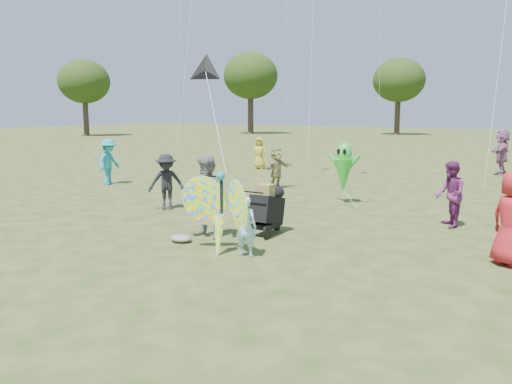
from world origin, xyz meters
TOP-DOWN VIEW (x-y plane):
  - ground at (0.00, 0.00)m, footprint 160.00×160.00m
  - child_girl at (-0.08, 0.98)m, footprint 0.45×0.35m
  - adult_man at (-1.48, 1.63)m, footprint 0.88×0.72m
  - grey_bag at (-1.75, 1.09)m, footprint 0.46×0.38m
  - crowd_a at (3.97, 3.02)m, footprint 0.94×0.86m
  - crowd_b at (-4.38, 3.46)m, footprint 1.09×1.05m
  - crowd_d at (-3.86, 8.25)m, footprint 0.61×1.37m
  - crowd_e at (2.43, 5.47)m, footprint 0.83×0.91m
  - crowd_g at (-7.69, 13.01)m, footprint 0.83×0.69m
  - crowd_i at (-9.44, 5.78)m, footprint 0.85×1.17m
  - crowd_j at (1.93, 16.82)m, footprint 0.56×1.75m
  - jogging_stroller at (-0.64, 2.60)m, footprint 0.55×1.07m
  - butterfly_kite at (-0.58, 0.89)m, footprint 1.74×0.75m
  - delta_kite_rig at (-2.57, 2.95)m, footprint 1.96×1.56m
  - alien_kite at (-0.80, 6.88)m, footprint 1.12×0.69m

SIDE VIEW (x-z plane):
  - ground at x=0.00m, z-range 0.00..0.00m
  - grey_bag at x=-1.75m, z-range 0.00..0.15m
  - child_girl at x=-0.08m, z-range 0.00..1.10m
  - jogging_stroller at x=-0.64m, z-range 0.07..1.16m
  - crowd_d at x=-3.86m, z-range 0.00..1.43m
  - crowd_g at x=-7.69m, z-range 0.00..1.45m
  - crowd_b at x=-4.38m, z-range 0.00..1.49m
  - crowd_e at x=2.43m, z-range 0.00..1.51m
  - butterfly_kite at x=-0.58m, z-range -0.10..1.62m
  - crowd_a at x=3.97m, z-range 0.00..1.62m
  - crowd_i at x=-9.44m, z-range 0.00..1.64m
  - adult_man at x=-1.48m, z-range 0.00..1.71m
  - crowd_j at x=1.93m, z-range 0.00..1.89m
  - alien_kite at x=-0.80m, z-range 0.10..1.84m
  - delta_kite_rig at x=-2.57m, z-range 2.23..4.80m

